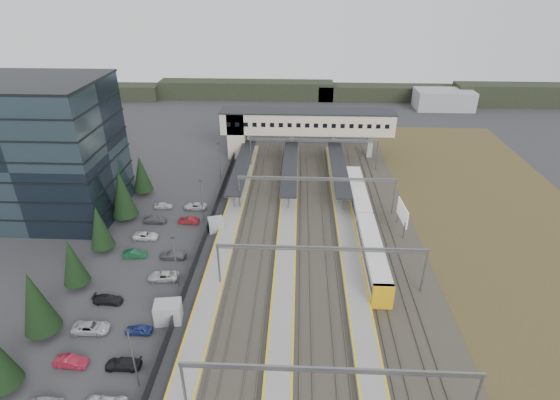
{
  "coord_description": "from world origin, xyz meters",
  "views": [
    {
      "loc": [
        8.67,
        -56.6,
        39.61
      ],
      "look_at": [
        5.58,
        11.11,
        4.0
      ],
      "focal_mm": 28.0,
      "sensor_mm": 36.0,
      "label": 1
    }
  ],
  "objects_px": {
    "footbridge": "(295,124)",
    "billboard": "(402,213)",
    "office_building": "(40,151)",
    "train": "(364,223)",
    "relay_cabin_near": "(168,312)",
    "relay_cabin_far": "(216,225)"
  },
  "relations": [
    {
      "from": "office_building",
      "to": "train",
      "type": "bearing_deg",
      "value": -4.79
    },
    {
      "from": "relay_cabin_far",
      "to": "train",
      "type": "xyz_separation_m",
      "value": [
        25.21,
        0.37,
        0.84
      ]
    },
    {
      "from": "footbridge",
      "to": "billboard",
      "type": "height_order",
      "value": "footbridge"
    },
    {
      "from": "office_building",
      "to": "billboard",
      "type": "xyz_separation_m",
      "value": [
        62.35,
        -3.87,
        -8.69
      ]
    },
    {
      "from": "relay_cabin_far",
      "to": "billboard",
      "type": "height_order",
      "value": "billboard"
    },
    {
      "from": "relay_cabin_far",
      "to": "billboard",
      "type": "relative_size",
      "value": 0.51
    },
    {
      "from": "relay_cabin_near",
      "to": "office_building",
      "type": "bearing_deg",
      "value": 136.59
    },
    {
      "from": "relay_cabin_near",
      "to": "billboard",
      "type": "xyz_separation_m",
      "value": [
        33.75,
        23.18,
        2.11
      ]
    },
    {
      "from": "footbridge",
      "to": "relay_cabin_near",
      "type": "bearing_deg",
      "value": -104.83
    },
    {
      "from": "footbridge",
      "to": "billboard",
      "type": "relative_size",
      "value": 6.63
    },
    {
      "from": "office_building",
      "to": "train",
      "type": "distance_m",
      "value": 57.11
    },
    {
      "from": "relay_cabin_near",
      "to": "billboard",
      "type": "distance_m",
      "value": 41.0
    },
    {
      "from": "footbridge",
      "to": "train",
      "type": "xyz_separation_m",
      "value": [
        12.3,
        -34.69,
        -5.92
      ]
    },
    {
      "from": "train",
      "to": "billboard",
      "type": "relative_size",
      "value": 6.41
    },
    {
      "from": "relay_cabin_near",
      "to": "relay_cabin_far",
      "type": "relative_size",
      "value": 1.18
    },
    {
      "from": "relay_cabin_far",
      "to": "train",
      "type": "height_order",
      "value": "train"
    },
    {
      "from": "office_building",
      "to": "relay_cabin_far",
      "type": "distance_m",
      "value": 33.09
    },
    {
      "from": "office_building",
      "to": "billboard",
      "type": "bearing_deg",
      "value": -3.55
    },
    {
      "from": "train",
      "to": "footbridge",
      "type": "bearing_deg",
      "value": 109.52
    },
    {
      "from": "office_building",
      "to": "relay_cabin_near",
      "type": "xyz_separation_m",
      "value": [
        28.6,
        -27.05,
        -10.81
      ]
    },
    {
      "from": "office_building",
      "to": "relay_cabin_far",
      "type": "relative_size",
      "value": 7.85
    },
    {
      "from": "relay_cabin_near",
      "to": "relay_cabin_far",
      "type": "height_order",
      "value": "relay_cabin_near"
    }
  ]
}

